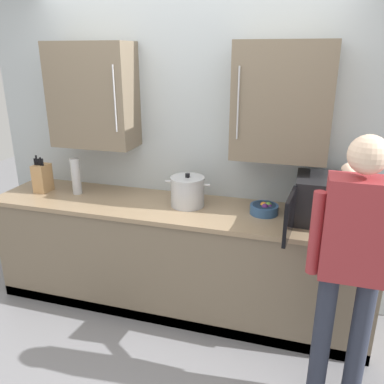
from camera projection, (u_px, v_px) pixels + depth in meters
ground_plane at (136, 377)px, 2.64m from camera, size 9.71×9.71×0.00m
back_wall_tiled at (187, 128)px, 3.21m from camera, size 3.52×0.44×2.73m
counter_unit at (176, 257)px, 3.26m from camera, size 3.05×0.67×0.90m
microwave_oven at (327, 200)px, 2.79m from camera, size 0.54×0.76×0.32m
knife_block at (42, 178)px, 3.40m from camera, size 0.11×0.15×0.33m
stock_pot at (188, 191)px, 3.09m from camera, size 0.36×0.27×0.26m
fruit_bowl at (264, 208)px, 2.95m from camera, size 0.21×0.21×0.10m
thermos_flask at (76, 176)px, 3.33m from camera, size 0.08×0.08×0.31m
person_figure at (351, 258)px, 2.13m from camera, size 0.44×0.55×1.68m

